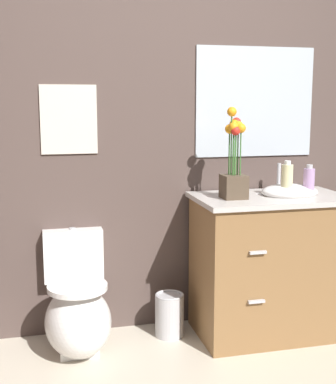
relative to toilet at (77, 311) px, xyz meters
The scene contains 9 objects.
wall_back 1.35m from the toilet, 19.40° to the left, with size 4.28×0.05×2.50m, color #4C3D38.
toilet is the anchor object (origin of this frame).
vanity_cabinet 1.21m from the toilet, ahead, with size 0.94×0.56×1.06m.
flower_vase 1.26m from the toilet, ahead, with size 0.14×0.14×0.54m.
soap_bottle 1.59m from the toilet, ahead, with size 0.07×0.07×0.19m.
lotion_bottle 1.47m from the toilet, ahead, with size 0.07×0.07×0.22m.
trash_bin 0.59m from the toilet, ahead, with size 0.18×0.18×0.27m.
wall_poster 1.13m from the toilet, 90.00° to the left, with size 0.34×0.01×0.41m, color beige.
wall_mirror 1.72m from the toilet, 12.65° to the left, with size 0.80×0.01×0.70m, color #B2BCC6.
Camera 1 is at (-0.84, -1.74, 1.44)m, focal length 49.58 mm.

